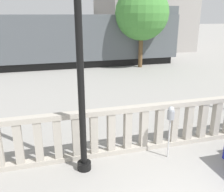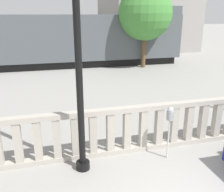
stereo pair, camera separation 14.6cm
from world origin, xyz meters
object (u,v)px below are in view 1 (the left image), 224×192
object	(u,v)px
parking_meter	(171,116)
train_far	(71,30)
lamppost	(79,33)
tree_left	(142,13)

from	to	relation	value
parking_meter	train_far	size ratio (longest dim) A/B	0.06
lamppost	parking_meter	world-z (taller)	lamppost
tree_left	train_far	bearing A→B (deg)	103.05
train_far	tree_left	distance (m)	15.00
parking_meter	tree_left	size ratio (longest dim) A/B	0.26
lamppost	train_far	bearing A→B (deg)	83.92
parking_meter	train_far	xyz separation A→B (m)	(0.44, 26.11, 0.59)
train_far	tree_left	size ratio (longest dim) A/B	4.12
tree_left	lamppost	bearing A→B (deg)	-117.96
lamppost	tree_left	world-z (taller)	lamppost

